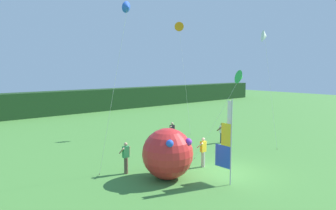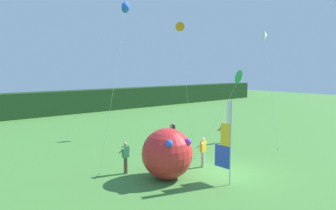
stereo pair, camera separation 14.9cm
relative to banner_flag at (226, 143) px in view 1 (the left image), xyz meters
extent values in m
plane|color=#478438|center=(1.26, 1.14, -2.07)|extent=(120.00, 120.00, 0.00)
cube|color=#193819|center=(1.26, 29.42, -0.58)|extent=(80.00, 2.40, 2.97)
cylinder|color=#B7B7BC|center=(0.00, -0.29, 0.09)|extent=(0.06, 0.06, 4.32)
cube|color=blue|center=(0.00, 0.22, -0.72)|extent=(0.02, 0.97, 1.15)
cube|color=yellow|center=(0.00, 0.04, 0.44)|extent=(0.02, 0.60, 1.15)
cube|color=white|center=(0.00, -0.15, 1.59)|extent=(0.02, 0.23, 1.15)
cylinder|color=brown|center=(-3.04, 4.54, -1.61)|extent=(0.22, 0.22, 0.92)
cube|color=#2D8E4C|center=(-3.04, 4.54, -0.83)|extent=(0.36, 0.20, 0.63)
sphere|color=tan|center=(-3.04, 4.54, -0.40)|extent=(0.20, 0.20, 0.20)
cylinder|color=tan|center=(-3.27, 4.60, -0.75)|extent=(0.09, 0.48, 0.42)
cylinder|color=tan|center=(-2.81, 4.54, -0.85)|extent=(0.09, 0.14, 0.56)
cylinder|color=#B7B2A3|center=(1.09, 2.57, -1.61)|extent=(0.22, 0.22, 0.92)
cube|color=yellow|center=(1.09, 2.57, -0.83)|extent=(0.36, 0.20, 0.63)
sphere|color=beige|center=(1.09, 2.57, -0.40)|extent=(0.20, 0.20, 0.20)
cylinder|color=beige|center=(0.86, 2.64, -0.74)|extent=(0.09, 0.48, 0.42)
cylinder|color=beige|center=(1.32, 2.58, -0.84)|extent=(0.09, 0.14, 0.56)
cylinder|color=brown|center=(3.45, 8.02, -1.64)|extent=(0.22, 0.22, 0.85)
cube|color=black|center=(3.45, 8.02, -0.90)|extent=(0.36, 0.20, 0.63)
sphere|color=tan|center=(3.45, 8.02, -0.46)|extent=(0.20, 0.20, 0.20)
cylinder|color=tan|center=(3.22, 8.08, -0.81)|extent=(0.09, 0.48, 0.42)
cylinder|color=tan|center=(3.68, 8.03, -0.90)|extent=(0.09, 0.14, 0.56)
cylinder|color=#2D334C|center=(6.67, 5.79, -1.66)|extent=(0.22, 0.22, 0.82)
cube|color=white|center=(6.67, 5.79, -0.98)|extent=(0.36, 0.20, 0.54)
sphere|color=brown|center=(6.67, 5.79, -0.59)|extent=(0.20, 0.20, 0.20)
cylinder|color=brown|center=(6.44, 5.85, -0.94)|extent=(0.09, 0.48, 0.42)
cylinder|color=brown|center=(6.90, 5.79, -1.03)|extent=(0.09, 0.14, 0.56)
sphere|color=red|center=(-1.80, 2.44, -0.72)|extent=(2.70, 2.70, 2.70)
sphere|color=purple|center=(-1.27, 1.44, 0.01)|extent=(0.38, 0.38, 0.38)
sphere|color=blue|center=(-2.42, 1.55, 0.09)|extent=(0.38, 0.38, 0.38)
sphere|color=black|center=(-1.24, 3.34, 0.11)|extent=(0.38, 0.38, 0.38)
cylinder|color=brown|center=(8.10, 1.84, -2.03)|extent=(0.03, 0.03, 0.08)
cylinder|color=silver|center=(8.56, 2.80, 2.06)|extent=(0.94, 1.94, 8.25)
cone|color=white|center=(9.02, 3.76, 6.18)|extent=(0.87, 0.90, 0.90)
cylinder|color=brown|center=(7.06, 9.61, -2.03)|extent=(0.03, 0.03, 0.08)
cylinder|color=silver|center=(7.06, 10.40, 2.70)|extent=(0.02, 1.60, 9.54)
cone|color=orange|center=(7.07, 11.20, 7.47)|extent=(0.94, 0.88, 0.86)
cylinder|color=brown|center=(-4.27, 5.31, -2.03)|extent=(0.03, 0.03, 0.08)
cylinder|color=silver|center=(-3.72, 4.64, 2.37)|extent=(1.12, 1.36, 8.89)
cone|color=blue|center=(-3.17, 3.96, 6.82)|extent=(0.64, 0.46, 0.62)
cylinder|color=brown|center=(1.91, 4.06, -2.03)|extent=(0.03, 0.03, 0.08)
cylinder|color=silver|center=(3.27, 3.36, 0.55)|extent=(2.73, 1.42, 5.25)
cone|color=green|center=(4.62, 2.65, 3.17)|extent=(0.84, 1.03, 0.94)
camera|label=1|loc=(-12.29, -9.77, 3.71)|focal=33.58mm
camera|label=2|loc=(-12.17, -9.87, 3.71)|focal=33.58mm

